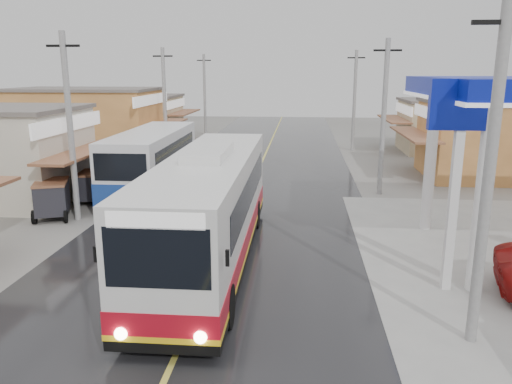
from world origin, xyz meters
The scene contains 11 objects.
ground centered at (0.00, 0.00, 0.00)m, with size 120.00×120.00×0.00m, color slate.
road centered at (0.00, 15.00, 0.01)m, with size 12.00×90.00×0.02m, color black.
centre_line centered at (0.00, 15.00, 0.02)m, with size 0.15×90.00×0.01m, color #D8CC4C.
shopfronts_left centered at (-13.00, 18.00, 0.00)m, with size 11.00×44.00×5.20m, color tan, non-canonical shape.
utility_poles_left centered at (-7.00, 16.00, 0.00)m, with size 1.60×50.00×8.00m, color gray, non-canonical shape.
utility_poles_right centered at (7.00, 15.00, 0.00)m, with size 1.60×36.00×8.00m, color gray, non-canonical shape.
coach_bus centered at (-0.21, 4.55, 1.91)m, with size 2.99×12.71×3.96m.
second_bus centered at (-5.08, 14.16, 1.78)m, with size 2.87×10.02×3.31m.
cyclist centered at (-4.25, 10.78, 0.65)m, with size 1.09×1.95×1.99m.
tricycle_near centered at (-7.47, 11.86, 0.89)m, with size 1.62×2.04×1.56m.
tricycle_far centered at (-8.16, 9.07, 0.97)m, with size 2.12×2.40×1.70m.
Camera 1 is at (2.78, -11.38, 6.42)m, focal length 35.00 mm.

